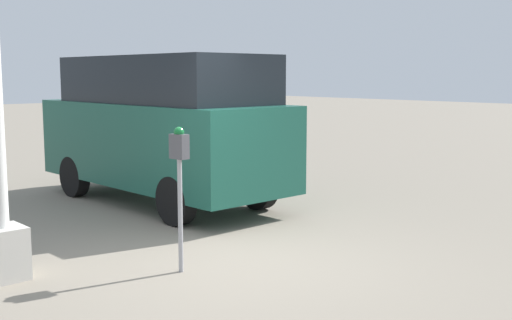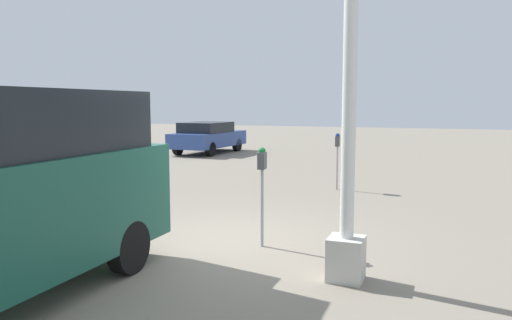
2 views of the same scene
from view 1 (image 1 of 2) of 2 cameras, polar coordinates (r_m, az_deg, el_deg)
ground_plane at (r=7.34m, az=-2.20°, el=-8.99°), size 80.00×80.00×0.00m
parking_meter_near at (r=6.77m, az=-6.82°, el=-0.52°), size 0.21×0.14×1.56m
parked_van at (r=10.52m, az=-8.35°, el=3.05°), size 4.79×1.88×2.39m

